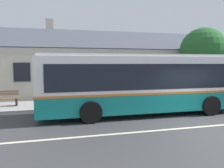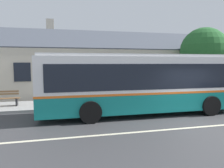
{
  "view_description": "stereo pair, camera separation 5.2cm",
  "coord_description": "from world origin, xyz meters",
  "views": [
    {
      "loc": [
        -6.07,
        -7.68,
        2.67
      ],
      "look_at": [
        -2.98,
        4.29,
        1.46
      ],
      "focal_mm": 35.0,
      "sensor_mm": 36.0,
      "label": 1
    },
    {
      "loc": [
        -6.02,
        -7.7,
        2.67
      ],
      "look_at": [
        -2.98,
        4.29,
        1.46
      ],
      "focal_mm": 35.0,
      "sensor_mm": 36.0,
      "label": 2
    }
  ],
  "objects": [
    {
      "name": "ground_plane",
      "position": [
        0.0,
        0.0,
        0.0
      ],
      "size": [
        300.0,
        300.0,
        0.0
      ],
      "primitive_type": "plane",
      "color": "#38383A"
    },
    {
      "name": "bench_down_street",
      "position": [
        -4.68,
        5.83,
        0.57
      ],
      "size": [
        1.64,
        0.51,
        0.94
      ],
      "color": "brown",
      "rests_on": "sidewalk_far"
    },
    {
      "name": "transit_bus",
      "position": [
        -1.7,
        2.9,
        1.66
      ],
      "size": [
        10.6,
        2.84,
        3.09
      ],
      "color": "#147F7A",
      "rests_on": "ground"
    },
    {
      "name": "lane_divider_stripe",
      "position": [
        0.0,
        0.0,
        0.0
      ],
      "size": [
        60.0,
        0.16,
        0.01
      ],
      "primitive_type": "cube",
      "color": "beige",
      "rests_on": "ground"
    },
    {
      "name": "bench_by_building",
      "position": [
        -9.04,
        5.93,
        0.57
      ],
      "size": [
        1.76,
        0.51,
        0.94
      ],
      "color": "brown",
      "rests_on": "sidewalk_far"
    },
    {
      "name": "street_tree_primary",
      "position": [
        5.02,
        7.08,
        3.47
      ],
      "size": [
        3.6,
        3.6,
        5.38
      ],
      "color": "#4C3828",
      "rests_on": "ground"
    },
    {
      "name": "sidewalk_far",
      "position": [
        0.0,
        6.0,
        0.07
      ],
      "size": [
        60.0,
        3.0,
        0.15
      ],
      "primitive_type": "cube",
      "color": "gray",
      "rests_on": "ground"
    },
    {
      "name": "community_building",
      "position": [
        0.08,
        13.07,
        1.98
      ],
      "size": [
        24.58,
        9.4,
        6.73
      ],
      "color": "beige",
      "rests_on": "ground"
    }
  ]
}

